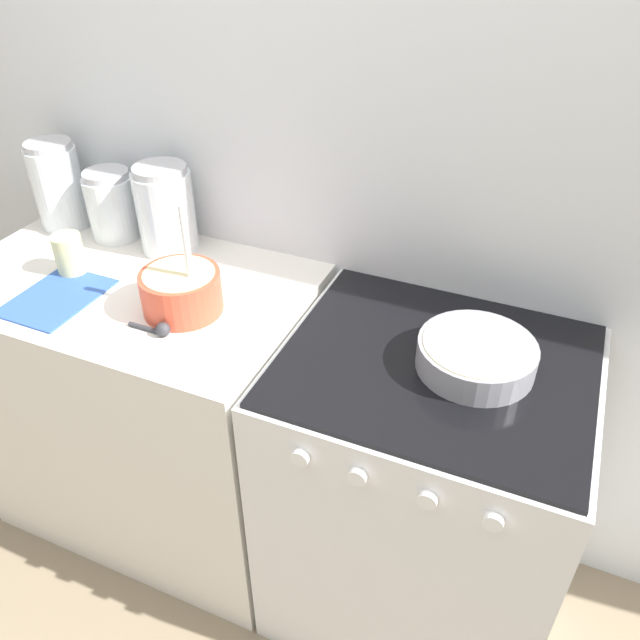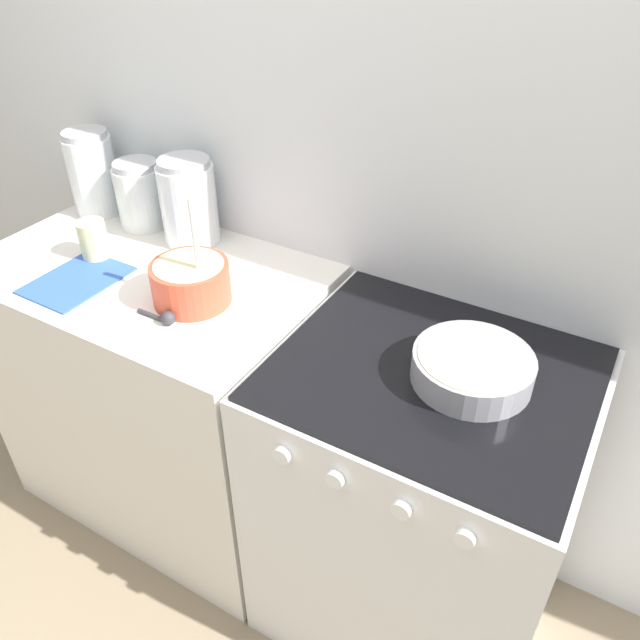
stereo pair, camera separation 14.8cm
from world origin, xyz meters
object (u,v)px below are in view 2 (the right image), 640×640
object	(u,v)px
mixing_bowl	(191,280)
storage_jar_left	(94,178)
storage_jar_middle	(141,199)
tin_can	(93,240)
stove	(415,503)
storage_jar_right	(189,207)
baking_pan	(472,367)

from	to	relation	value
mixing_bowl	storage_jar_left	distance (m)	0.66
storage_jar_left	storage_jar_middle	distance (m)	0.20
mixing_bowl	tin_can	xyz separation A→B (m)	(-0.39, 0.03, -0.00)
stove	storage_jar_right	size ratio (longest dim) A/B	3.64
storage_jar_middle	storage_jar_right	size ratio (longest dim) A/B	0.82
storage_jar_right	tin_can	distance (m)	0.29
stove	baking_pan	distance (m)	0.51
storage_jar_middle	tin_can	size ratio (longest dim) A/B	1.81
tin_can	storage_jar_middle	bearing A→B (deg)	96.25
stove	storage_jar_right	xyz separation A→B (m)	(-0.87, 0.21, 0.58)
storage_jar_middle	baking_pan	bearing A→B (deg)	-9.72
mixing_bowl	storage_jar_middle	world-z (taller)	mixing_bowl
storage_jar_left	tin_can	bearing A→B (deg)	-45.70
storage_jar_right	storage_jar_middle	bearing A→B (deg)	-180.00
mixing_bowl	tin_can	size ratio (longest dim) A/B	2.59
storage_jar_middle	storage_jar_right	world-z (taller)	storage_jar_right
mixing_bowl	storage_jar_left	xyz separation A→B (m)	(-0.61, 0.26, 0.05)
stove	storage_jar_left	distance (m)	1.40
storage_jar_left	tin_can	distance (m)	0.32
storage_jar_left	storage_jar_right	size ratio (longest dim) A/B	1.05
storage_jar_left	storage_jar_middle	size ratio (longest dim) A/B	1.29
baking_pan	storage_jar_right	distance (m)	0.97
baking_pan	tin_can	distance (m)	1.12
tin_can	mixing_bowl	bearing A→B (deg)	-4.92
mixing_bowl	storage_jar_left	bearing A→B (deg)	156.85
storage_jar_left	baking_pan	bearing A→B (deg)	-8.32
mixing_bowl	tin_can	distance (m)	0.39
storage_jar_middle	storage_jar_left	bearing A→B (deg)	180.00
storage_jar_right	mixing_bowl	bearing A→B (deg)	-50.37
storage_jar_right	tin_can	bearing A→B (deg)	-127.11
stove	storage_jar_left	bearing A→B (deg)	170.53
stove	mixing_bowl	xyz separation A→B (m)	(-0.65, -0.05, 0.53)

